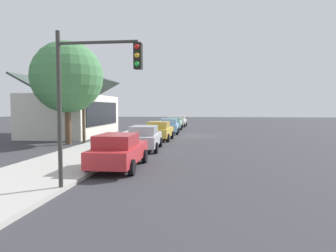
{
  "coord_description": "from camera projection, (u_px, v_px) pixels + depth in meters",
  "views": [
    {
      "loc": [
        -29.83,
        -1.08,
        2.76
      ],
      "look_at": [
        -2.5,
        2.27,
        1.09
      ],
      "focal_mm": 32.64,
      "sensor_mm": 36.0,
      "label": 1
    }
  ],
  "objects": [
    {
      "name": "ground_plane",
      "position": [
        194.0,
        136.0,
        29.85
      ],
      "size": [
        120.0,
        120.0,
        0.0
      ],
      "primitive_type": "plane",
      "color": "#38383D"
    },
    {
      "name": "sidewalk_curb",
      "position": [
        138.0,
        134.0,
        30.53
      ],
      "size": [
        60.0,
        4.2,
        0.16
      ],
      "primitive_type": "cube",
      "color": "#B2AFA8",
      "rests_on": "ground"
    },
    {
      "name": "car_cherry",
      "position": [
        119.0,
        151.0,
        13.77
      ],
      "size": [
        4.69,
        2.06,
        1.59
      ],
      "rotation": [
        0.0,
        0.0,
        0.02
      ],
      "color": "red",
      "rests_on": "ground"
    },
    {
      "name": "car_silver",
      "position": [
        145.0,
        137.0,
        19.85
      ],
      "size": [
        4.99,
        2.18,
        1.59
      ],
      "rotation": [
        0.0,
        0.0,
        0.06
      ],
      "color": "silver",
      "rests_on": "ground"
    },
    {
      "name": "car_mustard",
      "position": [
        159.0,
        131.0,
        25.76
      ],
      "size": [
        4.38,
        2.14,
        1.59
      ],
      "rotation": [
        0.0,
        0.0,
        -0.02
      ],
      "color": "gold",
      "rests_on": "ground"
    },
    {
      "name": "car_skyblue",
      "position": [
        169.0,
        126.0,
        32.04
      ],
      "size": [
        4.42,
        2.13,
        1.59
      ],
      "rotation": [
        0.0,
        0.0,
        0.04
      ],
      "color": "#8CB7E0",
      "rests_on": "ground"
    },
    {
      "name": "car_seafoam",
      "position": [
        174.0,
        123.0,
        38.32
      ],
      "size": [
        4.58,
        2.09,
        1.59
      ],
      "rotation": [
        0.0,
        0.0,
        0.03
      ],
      "color": "#9ED1BC",
      "rests_on": "ground"
    },
    {
      "name": "car_ivory",
      "position": [
        179.0,
        121.0,
        44.25
      ],
      "size": [
        4.88,
        2.04,
        1.59
      ],
      "rotation": [
        0.0,
        0.0,
        -0.01
      ],
      "color": "silver",
      "rests_on": "ground"
    },
    {
      "name": "storefront_building",
      "position": [
        73.0,
        114.0,
        30.38
      ],
      "size": [
        11.34,
        6.38,
        5.71
      ],
      "color": "silver",
      "rests_on": "ground"
    },
    {
      "name": "shade_tree",
      "position": [
        67.0,
        77.0,
        22.58
      ],
      "size": [
        5.28,
        5.28,
        7.65
      ],
      "color": "brown",
      "rests_on": "ground"
    },
    {
      "name": "traffic_light_main",
      "position": [
        90.0,
        84.0,
        9.64
      ],
      "size": [
        0.37,
        2.79,
        5.2
      ],
      "color": "#383833",
      "rests_on": "ground"
    },
    {
      "name": "utility_pole_wooden",
      "position": [
        83.0,
        92.0,
        23.31
      ],
      "size": [
        1.8,
        0.24,
        7.5
      ],
      "color": "brown",
      "rests_on": "ground"
    },
    {
      "name": "fire_hydrant_red",
      "position": [
        143.0,
        134.0,
        25.99
      ],
      "size": [
        0.22,
        0.22,
        0.71
      ],
      "color": "red",
      "rests_on": "sidewalk_curb"
    }
  ]
}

